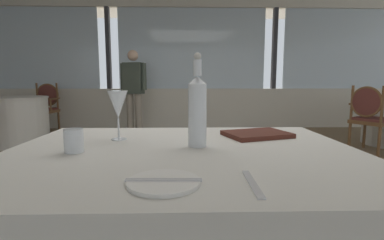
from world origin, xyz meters
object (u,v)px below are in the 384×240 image
(side_plate, at_px, (164,182))
(diner_person_0, at_px, (134,87))
(water_bottle, at_px, (197,109))
(dining_chair_0_1, at_px, (370,114))
(dining_chair_1_1, at_px, (45,104))
(menu_book, at_px, (257,134))
(water_tumbler, at_px, (74,141))
(wine_glass, at_px, (118,105))

(side_plate, xyz_separation_m, diner_person_0, (-0.91, 4.80, 0.13))
(side_plate, bearing_deg, water_bottle, 76.17)
(side_plate, xyz_separation_m, dining_chair_0_1, (2.64, 3.23, -0.21))
(water_bottle, xyz_separation_m, dining_chair_1_1, (-2.77, 4.56, -0.34))
(dining_chair_0_1, bearing_deg, dining_chair_1_1, 131.78)
(side_plate, height_order, menu_book, menu_book)
(side_plate, height_order, water_tumbler, water_tumbler)
(wine_glass, distance_m, dining_chair_0_1, 3.95)
(water_tumbler, bearing_deg, side_plate, -44.01)
(wine_glass, xyz_separation_m, dining_chair_1_1, (-2.44, 4.42, -0.34))
(dining_chair_0_1, distance_m, diner_person_0, 3.89)
(wine_glass, relative_size, dining_chair_1_1, 0.22)
(menu_book, bearing_deg, water_tumbler, -177.14)
(water_bottle, xyz_separation_m, diner_person_0, (-1.01, 4.39, -0.01))
(water_tumbler, xyz_separation_m, dining_chair_1_1, (-2.33, 4.64, -0.24))
(side_plate, height_order, dining_chair_1_1, dining_chair_1_1)
(side_plate, xyz_separation_m, menu_book, (0.38, 0.60, 0.01))
(side_plate, relative_size, water_tumbler, 2.16)
(wine_glass, relative_size, menu_book, 0.77)
(water_tumbler, bearing_deg, water_bottle, 10.54)
(diner_person_0, bearing_deg, water_tumbler, -154.68)
(water_tumbler, distance_m, dining_chair_0_1, 4.17)
(wine_glass, height_order, water_tumbler, wine_glass)
(water_tumbler, distance_m, diner_person_0, 4.51)
(menu_book, relative_size, dining_chair_0_1, 0.29)
(side_plate, bearing_deg, wine_glass, 112.97)
(water_tumbler, relative_size, dining_chair_1_1, 0.09)
(dining_chair_0_1, bearing_deg, water_bottle, -162.09)
(side_plate, relative_size, dining_chair_0_1, 0.19)
(water_bottle, relative_size, diner_person_0, 0.22)
(menu_book, bearing_deg, wine_glass, 167.46)
(wine_glass, distance_m, water_tumbler, 0.26)
(menu_book, bearing_deg, dining_chair_1_1, 106.81)
(side_plate, relative_size, menu_book, 0.66)
(side_plate, bearing_deg, dining_chair_0_1, 50.73)
(water_bottle, bearing_deg, dining_chair_0_1, 48.00)
(wine_glass, bearing_deg, dining_chair_1_1, 118.84)
(water_bottle, bearing_deg, side_plate, -103.83)
(water_bottle, distance_m, dining_chair_1_1, 5.34)
(water_bottle, xyz_separation_m, dining_chair_0_1, (2.54, 2.82, -0.35))
(dining_chair_1_1, relative_size, diner_person_0, 0.61)
(dining_chair_0_1, bearing_deg, side_plate, -159.35)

